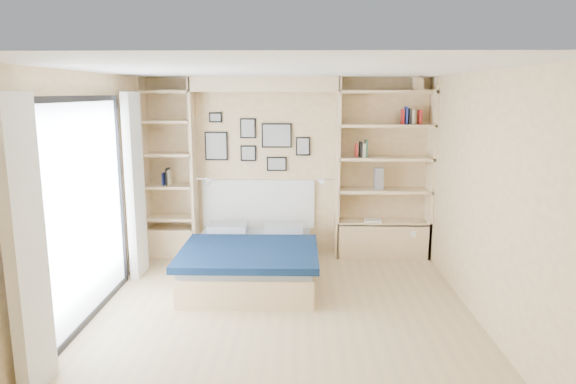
{
  "coord_description": "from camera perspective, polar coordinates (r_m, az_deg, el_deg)",
  "views": [
    {
      "loc": [
        0.17,
        -4.95,
        2.29
      ],
      "look_at": [
        0.04,
        0.9,
        1.15
      ],
      "focal_mm": 32.0,
      "sensor_mm": 36.0,
      "label": 1
    }
  ],
  "objects": [
    {
      "name": "ground",
      "position": [
        5.45,
        -0.64,
        -13.82
      ],
      "size": [
        4.5,
        4.5,
        0.0
      ],
      "primitive_type": "plane",
      "color": "tan",
      "rests_on": "ground"
    },
    {
      "name": "room_shell",
      "position": [
        6.6,
        -3.56,
        0.4
      ],
      "size": [
        4.5,
        4.5,
        4.5
      ],
      "color": "beige",
      "rests_on": "ground"
    },
    {
      "name": "bed",
      "position": [
        6.42,
        -4.05,
        -7.41
      ],
      "size": [
        1.6,
        2.12,
        1.07
      ],
      "color": "beige",
      "rests_on": "ground"
    },
    {
      "name": "photo_gallery",
      "position": [
        7.23,
        -3.67,
        5.53
      ],
      "size": [
        1.48,
        0.02,
        0.82
      ],
      "color": "black",
      "rests_on": "ground"
    },
    {
      "name": "reading_lamps",
      "position": [
        7.06,
        -2.55,
        1.3
      ],
      "size": [
        1.92,
        0.12,
        0.15
      ],
      "color": "silver",
      "rests_on": "ground"
    },
    {
      "name": "shelf_decor",
      "position": [
        7.1,
        8.6,
        5.99
      ],
      "size": [
        3.58,
        0.23,
        2.03
      ],
      "color": "#A51E1E",
      "rests_on": "ground"
    },
    {
      "name": "deck_chair",
      "position": [
        6.54,
        -27.21,
        -7.37
      ],
      "size": [
        0.52,
        0.8,
        0.77
      ],
      "rotation": [
        0.0,
        0.0,
        -0.08
      ],
      "color": "tan",
      "rests_on": "ground"
    }
  ]
}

